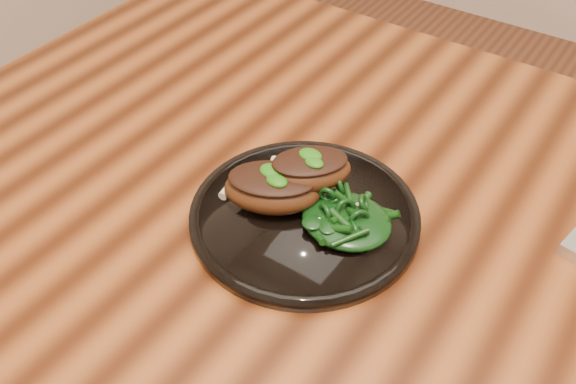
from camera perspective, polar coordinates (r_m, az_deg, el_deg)
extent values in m
cube|color=#371506|center=(0.74, 20.63, -7.54)|extent=(1.60, 0.80, 0.04)
cylinder|color=#39150D|center=(1.46, -6.44, 3.71)|extent=(0.06, 0.06, 0.71)
cylinder|color=black|center=(0.72, 1.48, -2.18)|extent=(0.26, 0.26, 0.01)
torus|color=black|center=(0.72, 1.48, -2.07)|extent=(0.26, 0.26, 0.01)
cylinder|color=black|center=(0.72, 1.48, -1.91)|extent=(0.17, 0.17, 0.00)
ellipsoid|color=#49220E|center=(0.71, -1.38, 0.19)|extent=(0.13, 0.11, 0.04)
ellipsoid|color=black|center=(0.70, -1.40, 1.21)|extent=(0.12, 0.10, 0.01)
cylinder|color=beige|center=(0.74, -4.84, 0.87)|extent=(0.02, 0.05, 0.01)
ellipsoid|color=#124C08|center=(0.70, -1.41, 1.60)|extent=(0.03, 0.02, 0.01)
ellipsoid|color=#49220E|center=(0.71, 1.93, 1.87)|extent=(0.11, 0.11, 0.04)
ellipsoid|color=black|center=(0.70, 1.95, 2.77)|extent=(0.10, 0.10, 0.01)
cylinder|color=beige|center=(0.72, -1.50, 1.82)|extent=(0.03, 0.05, 0.01)
ellipsoid|color=#124C08|center=(0.70, 1.96, 3.11)|extent=(0.03, 0.02, 0.01)
ellipsoid|color=#124C08|center=(0.76, 1.73, 1.73)|extent=(0.08, 0.05, 0.01)
ellipsoid|color=black|center=(0.69, 5.22, -2.54)|extent=(0.10, 0.09, 0.02)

